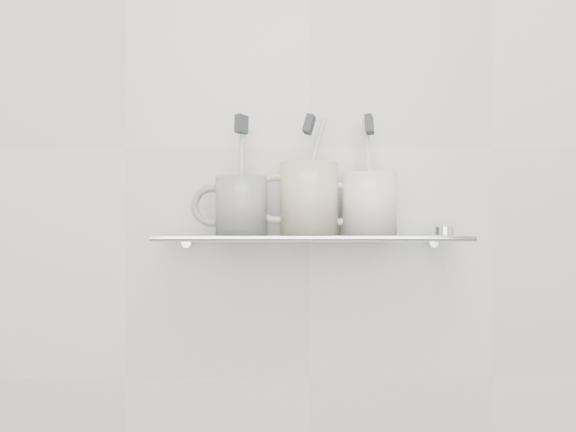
{
  "coord_description": "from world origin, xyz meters",
  "views": [
    {
      "loc": [
        -0.04,
        0.12,
        1.13
      ],
      "look_at": [
        -0.04,
        1.04,
        1.13
      ],
      "focal_mm": 35.0,
      "sensor_mm": 36.0,
      "label": 1
    }
  ],
  "objects_px": {
    "shelf_glass": "(311,237)",
    "mug_right": "(369,204)",
    "mug_center": "(309,199)",
    "mug_left": "(241,206)"
  },
  "relations": [
    {
      "from": "shelf_glass",
      "to": "mug_right",
      "type": "relative_size",
      "value": 4.95
    },
    {
      "from": "mug_left",
      "to": "mug_center",
      "type": "xyz_separation_m",
      "value": [
        0.11,
        0.0,
        0.01
      ]
    },
    {
      "from": "shelf_glass",
      "to": "mug_center",
      "type": "bearing_deg",
      "value": 126.29
    },
    {
      "from": "mug_left",
      "to": "mug_right",
      "type": "bearing_deg",
      "value": 12.66
    },
    {
      "from": "mug_center",
      "to": "mug_left",
      "type": "bearing_deg",
      "value": -169.79
    },
    {
      "from": "shelf_glass",
      "to": "mug_right",
      "type": "bearing_deg",
      "value": 3.01
    },
    {
      "from": "mug_center",
      "to": "mug_right",
      "type": "xyz_separation_m",
      "value": [
        0.1,
        0.0,
        -0.01
      ]
    },
    {
      "from": "mug_center",
      "to": "mug_right",
      "type": "height_order",
      "value": "mug_center"
    },
    {
      "from": "shelf_glass",
      "to": "mug_left",
      "type": "height_order",
      "value": "mug_left"
    },
    {
      "from": "mug_left",
      "to": "mug_right",
      "type": "height_order",
      "value": "mug_right"
    }
  ]
}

